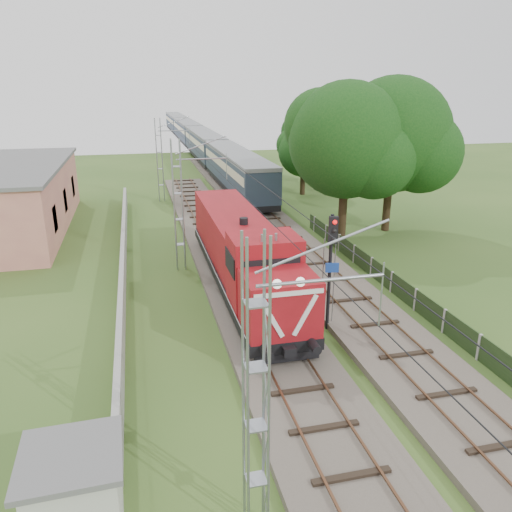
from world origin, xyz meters
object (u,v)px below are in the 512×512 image
object	(u,v)px
coach_rake	(195,136)
relay_hut	(76,495)
locomotive	(242,251)
signal_post	(332,253)

from	to	relation	value
coach_rake	relay_hut	xyz separation A→B (m)	(-12.40, -77.70, -1.38)
locomotive	relay_hut	size ratio (longest dim) A/B	6.99
locomotive	coach_rake	distance (m)	63.07
coach_rake	signal_post	bearing A→B (deg)	-91.75
locomotive	signal_post	size ratio (longest dim) A/B	3.18
signal_post	locomotive	bearing A→B (deg)	117.32
locomotive	signal_post	world-z (taller)	signal_post
signal_post	relay_hut	xyz separation A→B (m)	(-10.31, -9.20, -2.55)
coach_rake	locomotive	bearing A→B (deg)	-94.55
relay_hut	signal_post	bearing A→B (deg)	41.74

